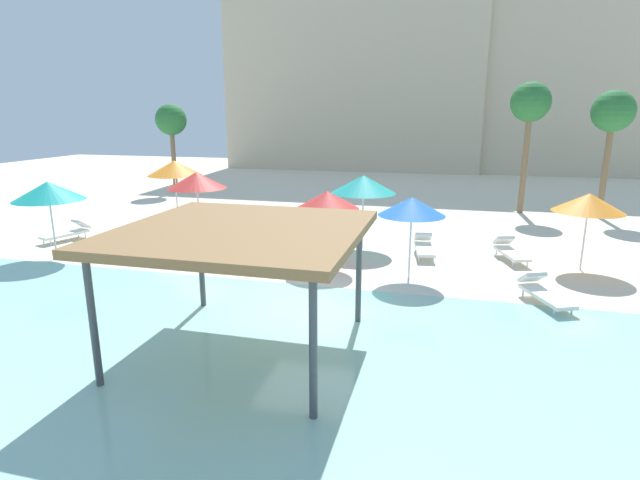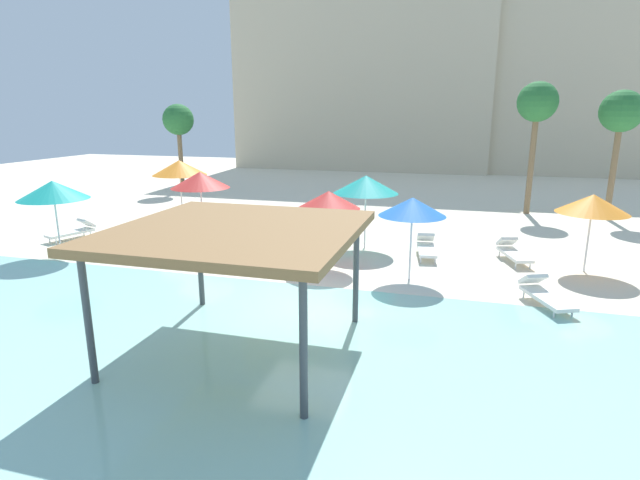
# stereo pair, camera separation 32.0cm
# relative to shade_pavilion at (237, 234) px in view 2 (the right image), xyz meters

# --- Properties ---
(ground_plane) EXTENTS (80.00, 80.00, 0.00)m
(ground_plane) POSITION_rel_shade_pavilion_xyz_m (0.59, 2.76, -2.57)
(ground_plane) COLOR beige
(lagoon_water) EXTENTS (44.00, 13.50, 0.04)m
(lagoon_water) POSITION_rel_shade_pavilion_xyz_m (0.59, -2.49, -2.55)
(lagoon_water) COLOR #99D1C6
(lagoon_water) RESTS_ON ground
(shade_pavilion) EXTENTS (4.82, 4.82, 2.72)m
(shade_pavilion) POSITION_rel_shade_pavilion_xyz_m (0.00, 0.00, 0.00)
(shade_pavilion) COLOR #42474C
(shade_pavilion) RESTS_ON ground
(beach_umbrella_red_0) EXTENTS (2.06, 2.06, 2.51)m
(beach_umbrella_red_0) POSITION_rel_shade_pavilion_xyz_m (0.24, 6.40, -0.35)
(beach_umbrella_red_0) COLOR silver
(beach_umbrella_red_0) RESTS_ON ground
(beach_umbrella_blue_1) EXTENTS (2.01, 2.01, 2.53)m
(beach_umbrella_blue_1) POSITION_rel_shade_pavilion_xyz_m (2.97, 5.75, -0.32)
(beach_umbrella_blue_1) COLOR silver
(beach_umbrella_blue_1) RESTS_ON ground
(beach_umbrella_red_2) EXTENTS (2.26, 2.26, 2.74)m
(beach_umbrella_red_2) POSITION_rel_shade_pavilion_xyz_m (-5.38, 8.25, -0.14)
(beach_umbrella_red_2) COLOR silver
(beach_umbrella_red_2) RESTS_ON ground
(beach_umbrella_orange_3) EXTENTS (2.38, 2.38, 2.91)m
(beach_umbrella_orange_3) POSITION_rel_shade_pavilion_xyz_m (-7.73, 10.69, 0.01)
(beach_umbrella_orange_3) COLOR silver
(beach_umbrella_orange_3) RESTS_ON ground
(beach_umbrella_teal_4) EXTENTS (2.39, 2.39, 2.73)m
(beach_umbrella_teal_4) POSITION_rel_shade_pavilion_xyz_m (0.97, 8.95, -0.17)
(beach_umbrella_teal_4) COLOR silver
(beach_umbrella_teal_4) RESTS_ON ground
(beach_umbrella_orange_5) EXTENTS (2.16, 2.16, 2.50)m
(beach_umbrella_orange_5) POSITION_rel_shade_pavilion_xyz_m (8.30, 8.04, -0.36)
(beach_umbrella_orange_5) COLOR silver
(beach_umbrella_orange_5) RESTS_ON ground
(beach_umbrella_teal_6) EXTENTS (2.33, 2.33, 2.69)m
(beach_umbrella_teal_6) POSITION_rel_shade_pavilion_xyz_m (-9.15, 4.90, -0.20)
(beach_umbrella_teal_6) COLOR silver
(beach_umbrella_teal_6) RESTS_ON ground
(lounge_chair_0) EXTENTS (0.86, 1.96, 0.74)m
(lounge_chair_0) POSITION_rel_shade_pavilion_xyz_m (3.28, 8.48, -2.23)
(lounge_chair_0) COLOR white
(lounge_chair_0) RESTS_ON ground
(lounge_chair_1) EXTENTS (1.30, 1.98, 0.74)m
(lounge_chair_1) POSITION_rel_shade_pavilion_xyz_m (6.61, 4.52, -2.23)
(lounge_chair_1) COLOR white
(lounge_chair_1) RESTS_ON ground
(lounge_chair_3) EXTENTS (1.49, 1.93, 0.74)m
(lounge_chair_3) POSITION_rel_shade_pavilion_xyz_m (-4.66, 6.39, -2.23)
(lounge_chair_3) COLOR white
(lounge_chair_3) RESTS_ON ground
(lounge_chair_4) EXTENTS (1.13, 1.99, 0.74)m
(lounge_chair_4) POSITION_rel_shade_pavilion_xyz_m (6.18, 8.67, -2.23)
(lounge_chair_4) COLOR white
(lounge_chair_4) RESTS_ON ground
(lounge_chair_5) EXTENTS (1.17, 1.99, 0.74)m
(lounge_chair_5) POSITION_rel_shade_pavilion_xyz_m (-10.60, 7.20, -2.23)
(lounge_chair_5) COLOR white
(lounge_chair_5) RESTS_ON ground
(palm_tree_0) EXTENTS (1.90, 1.90, 5.46)m
(palm_tree_0) POSITION_rel_shade_pavilion_xyz_m (-12.90, 19.43, 1.83)
(palm_tree_0) COLOR brown
(palm_tree_0) RESTS_ON ground
(palm_tree_1) EXTENTS (1.90, 1.90, 5.95)m
(palm_tree_1) POSITION_rel_shade_pavilion_xyz_m (11.13, 17.38, 2.30)
(palm_tree_1) COLOR brown
(palm_tree_1) RESTS_ON ground
(palm_tree_2) EXTENTS (1.90, 1.90, 6.39)m
(palm_tree_2) POSITION_rel_shade_pavilion_xyz_m (7.57, 17.71, 2.72)
(palm_tree_2) COLOR brown
(palm_tree_2) RESTS_ON ground
(hotel_block_0) EXTENTS (21.95, 9.22, 20.81)m
(hotel_block_0) POSITION_rel_shade_pavilion_xyz_m (-4.69, 37.99, 7.84)
(hotel_block_0) COLOR beige
(hotel_block_0) RESTS_ON ground
(hotel_block_1) EXTENTS (21.02, 10.91, 21.12)m
(hotel_block_1) POSITION_rel_shade_pavilion_xyz_m (10.48, 39.52, 7.99)
(hotel_block_1) COLOR beige
(hotel_block_1) RESTS_ON ground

